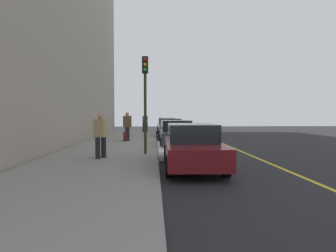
# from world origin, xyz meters

# --- Properties ---
(ground_plane) EXTENTS (56.00, 56.00, 0.00)m
(ground_plane) POSITION_xyz_m (0.00, 0.00, 0.00)
(ground_plane) COLOR black
(sidewalk) EXTENTS (28.00, 4.60, 0.15)m
(sidewalk) POSITION_xyz_m (0.00, -3.30, 0.07)
(sidewalk) COLOR gray
(sidewalk) RESTS_ON ground
(building_facade) EXTENTS (32.00, 0.80, 15.00)m
(building_facade) POSITION_xyz_m (0.00, -6.05, 7.50)
(building_facade) COLOR #9E9384
(building_facade) RESTS_ON ground
(lane_stripe_centre) EXTENTS (28.00, 0.14, 0.01)m
(lane_stripe_centre) POSITION_xyz_m (0.00, 3.20, 0.00)
(lane_stripe_centre) COLOR gold
(lane_stripe_centre) RESTS_ON ground
(snow_bank_curb) EXTENTS (6.09, 0.56, 0.22)m
(snow_bank_curb) POSITION_xyz_m (2.22, -0.70, 0.11)
(snow_bank_curb) COLOR white
(snow_bank_curb) RESTS_ON ground
(parked_car_white) EXTENTS (4.39, 1.95, 1.51)m
(parked_car_white) POSITION_xyz_m (-12.49, 0.12, 0.76)
(parked_car_white) COLOR black
(parked_car_white) RESTS_ON ground
(parked_car_green) EXTENTS (4.57, 1.94, 1.51)m
(parked_car_green) POSITION_xyz_m (-6.75, 0.19, 0.76)
(parked_car_green) COLOR black
(parked_car_green) RESTS_ON ground
(parked_car_charcoal) EXTENTS (4.68, 1.92, 1.51)m
(parked_car_charcoal) POSITION_xyz_m (0.15, 0.10, 0.76)
(parked_car_charcoal) COLOR black
(parked_car_charcoal) RESTS_ON ground
(parked_car_maroon) EXTENTS (4.76, 1.98, 1.51)m
(parked_car_maroon) POSITION_xyz_m (6.58, 0.16, 0.76)
(parked_car_maroon) COLOR black
(parked_car_maroon) RESTS_ON ground
(pedestrian_blue_coat) EXTENTS (0.57, 0.53, 1.78)m
(pedestrian_blue_coat) POSITION_xyz_m (-11.89, -2.05, 1.10)
(pedestrian_blue_coat) COLOR black
(pedestrian_blue_coat) RESTS_ON sidewalk
(pedestrian_tan_coat) EXTENTS (0.54, 0.55, 1.74)m
(pedestrian_tan_coat) POSITION_xyz_m (5.26, -3.23, 1.08)
(pedestrian_tan_coat) COLOR black
(pedestrian_tan_coat) RESTS_ON sidewalk
(pedestrian_brown_coat) EXTENTS (0.59, 0.57, 1.85)m
(pedestrian_brown_coat) POSITION_xyz_m (-2.30, -2.91, 1.14)
(pedestrian_brown_coat) COLOR black
(pedestrian_brown_coat) RESTS_ON sidewalk
(traffic_light_pole) EXTENTS (0.35, 0.26, 4.17)m
(traffic_light_pole) POSITION_xyz_m (4.07, -1.54, 2.98)
(traffic_light_pole) COLOR #2D2D19
(traffic_light_pole) RESTS_ON sidewalk
(rolling_suitcase) EXTENTS (0.34, 0.22, 0.98)m
(rolling_suitcase) POSITION_xyz_m (-1.77, -3.00, 0.46)
(rolling_suitcase) COLOR #471E19
(rolling_suitcase) RESTS_ON sidewalk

